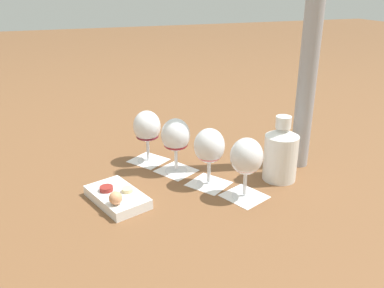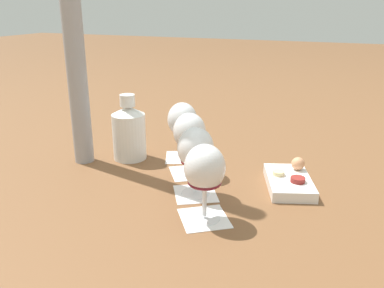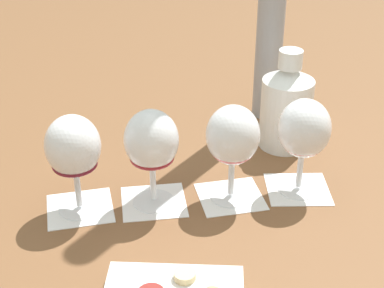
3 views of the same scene
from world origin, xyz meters
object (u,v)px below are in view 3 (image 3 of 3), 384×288
wine_glass_2 (152,144)px  wine_glass_3 (73,150)px  wine_glass_0 (304,133)px  wine_glass_1 (233,140)px  ceramic_vase (286,106)px

wine_glass_2 → wine_glass_3: same height
wine_glass_0 → wine_glass_2: (0.20, 0.12, 0.00)m
wine_glass_1 → ceramic_vase: bearing=-100.2°
wine_glass_1 → wine_glass_2: size_ratio=1.00×
ceramic_vase → wine_glass_1: bearing=79.8°
wine_glass_0 → wine_glass_1: size_ratio=1.00×
wine_glass_0 → ceramic_vase: (0.06, -0.14, -0.03)m
wine_glass_1 → wine_glass_3: bearing=29.7°
wine_glass_0 → wine_glass_3: size_ratio=1.00×
wine_glass_1 → ceramic_vase: (-0.04, -0.20, -0.03)m
wine_glass_3 → ceramic_vase: ceramic_vase is taller
wine_glass_1 → ceramic_vase: 0.20m
wine_glass_0 → wine_glass_2: size_ratio=1.00×
wine_glass_3 → wine_glass_1: bearing=-150.3°
wine_glass_2 → ceramic_vase: ceramic_vase is taller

